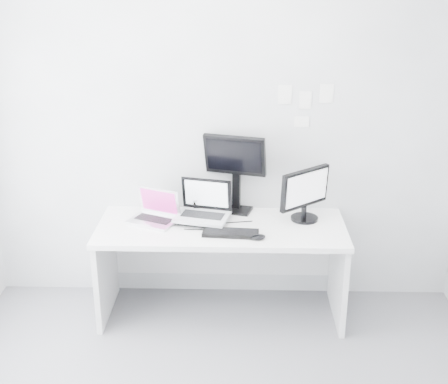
{
  "coord_description": "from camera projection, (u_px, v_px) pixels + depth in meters",
  "views": [
    {
      "loc": [
        0.13,
        -2.72,
        2.51
      ],
      "look_at": [
        0.02,
        1.23,
        1.0
      ],
      "focal_mm": 48.14,
      "sensor_mm": 36.0,
      "label": 1
    }
  ],
  "objects": [
    {
      "name": "desk",
      "position": [
        221.0,
        270.0,
        4.48
      ],
      "size": [
        1.8,
        0.7,
        0.73
      ],
      "primitive_type": "cube",
      "color": "white",
      "rests_on": "ground"
    },
    {
      "name": "keyboard",
      "position": [
        231.0,
        233.0,
        4.2
      ],
      "size": [
        0.4,
        0.17,
        0.03
      ],
      "primitive_type": "cube",
      "rotation": [
        0.0,
        0.0,
        -0.09
      ],
      "color": "black",
      "rests_on": "desk"
    },
    {
      "name": "samsung_monitor",
      "position": [
        306.0,
        194.0,
        4.38
      ],
      "size": [
        0.47,
        0.44,
        0.41
      ],
      "primitive_type": "cube",
      "rotation": [
        0.0,
        0.0,
        0.69
      ],
      "color": "black",
      "rests_on": "desk"
    },
    {
      "name": "wall_note_1",
      "position": [
        305.0,
        100.0,
        4.35
      ],
      "size": [
        0.09,
        0.0,
        0.13
      ],
      "primitive_type": "cube",
      "color": "white",
      "rests_on": "back_wall"
    },
    {
      "name": "wall_note_2",
      "position": [
        326.0,
        94.0,
        4.33
      ],
      "size": [
        0.1,
        0.0,
        0.14
      ],
      "primitive_type": "cube",
      "color": "white",
      "rests_on": "back_wall"
    },
    {
      "name": "dell_laptop",
      "position": [
        202.0,
        203.0,
        4.35
      ],
      "size": [
        0.44,
        0.37,
        0.31
      ],
      "primitive_type": "cube",
      "rotation": [
        0.0,
        0.0,
        -0.23
      ],
      "color": "silver",
      "rests_on": "desk"
    },
    {
      "name": "rear_monitor",
      "position": [
        235.0,
        172.0,
        4.49
      ],
      "size": [
        0.49,
        0.29,
        0.63
      ],
      "primitive_type": "cube",
      "rotation": [
        0.0,
        0.0,
        -0.28
      ],
      "color": "black",
      "rests_on": "desk"
    },
    {
      "name": "wall_note_3",
      "position": [
        302.0,
        122.0,
        4.41
      ],
      "size": [
        0.11,
        0.0,
        0.08
      ],
      "primitive_type": "cube",
      "color": "white",
      "rests_on": "back_wall"
    },
    {
      "name": "back_wall",
      "position": [
        223.0,
        130.0,
        4.45
      ],
      "size": [
        3.6,
        0.0,
        3.6
      ],
      "primitive_type": "plane",
      "rotation": [
        1.57,
        0.0,
        0.0
      ],
      "color": "silver",
      "rests_on": "ground"
    },
    {
      "name": "speaker",
      "position": [
        200.0,
        202.0,
        4.55
      ],
      "size": [
        0.1,
        0.1,
        0.18
      ],
      "primitive_type": "cube",
      "rotation": [
        0.0,
        0.0,
        0.11
      ],
      "color": "black",
      "rests_on": "desk"
    },
    {
      "name": "macbook",
      "position": [
        152.0,
        206.0,
        4.36
      ],
      "size": [
        0.41,
        0.37,
        0.25
      ],
      "primitive_type": "cube",
      "rotation": [
        0.0,
        0.0,
        -0.42
      ],
      "color": "#BBBABF",
      "rests_on": "desk"
    },
    {
      "name": "mouse",
      "position": [
        258.0,
        237.0,
        4.12
      ],
      "size": [
        0.12,
        0.1,
        0.03
      ],
      "primitive_type": "ellipsoid",
      "rotation": [
        0.0,
        0.0,
        0.39
      ],
      "color": "black",
      "rests_on": "desk"
    },
    {
      "name": "wall_note_0",
      "position": [
        285.0,
        95.0,
        4.34
      ],
      "size": [
        0.1,
        0.0,
        0.14
      ],
      "primitive_type": "cube",
      "color": "white",
      "rests_on": "back_wall"
    }
  ]
}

